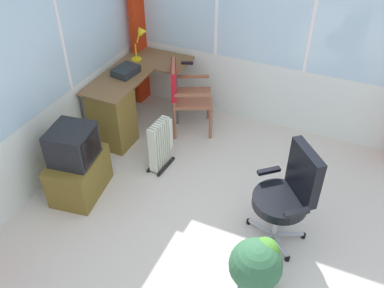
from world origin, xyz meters
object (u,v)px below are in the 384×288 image
at_px(tv_remote, 187,63).
at_px(wooden_armchair, 182,89).
at_px(desk, 115,111).
at_px(desk_lamp, 142,38).
at_px(tv_on_stand, 77,166).
at_px(paper_tray, 126,71).
at_px(potted_plant, 257,265).
at_px(office_chair, 290,191).
at_px(space_heater, 161,144).

distance_m(tv_remote, wooden_armchair, 0.37).
xyz_separation_m(desk, desk_lamp, (0.77, 0.02, 0.61)).
relative_size(wooden_armchair, tv_on_stand, 1.11).
bearing_deg(desk, desk_lamp, 1.76).
distance_m(paper_tray, potted_plant, 2.77).
bearing_deg(tv_remote, office_chair, -151.73).
height_order(tv_remote, paper_tray, paper_tray).
xyz_separation_m(desk, tv_remote, (0.85, -0.56, 0.35)).
distance_m(tv_remote, tv_on_stand, 1.90).
height_order(desk, potted_plant, desk).
distance_m(desk_lamp, tv_remote, 0.64).
relative_size(paper_tray, office_chair, 0.29).
xyz_separation_m(desk, tv_on_stand, (-0.96, -0.14, -0.05)).
xyz_separation_m(space_heater, potted_plant, (-1.11, -1.45, -0.00)).
height_order(desk, tv_on_stand, tv_on_stand).
bearing_deg(office_chair, tv_on_stand, 97.63).
bearing_deg(paper_tray, tv_on_stand, -173.75).
bearing_deg(paper_tray, wooden_armchair, -70.06).
distance_m(desk, potted_plant, 2.55).
distance_m(desk, paper_tray, 0.50).
xyz_separation_m(desk, space_heater, (-0.21, -0.72, -0.11)).
bearing_deg(desk, wooden_armchair, -49.35).
distance_m(tv_remote, paper_tray, 0.78).
distance_m(desk, tv_remote, 1.08).
distance_m(desk, office_chair, 2.35).
distance_m(desk_lamp, tv_on_stand, 1.86).
height_order(desk_lamp, potted_plant, desk_lamp).
distance_m(office_chair, tv_on_stand, 2.14).
bearing_deg(tv_on_stand, space_heater, -37.95).
xyz_separation_m(desk, wooden_armchair, (0.54, -0.63, 0.16)).
distance_m(office_chair, space_heater, 1.62).
bearing_deg(tv_on_stand, potted_plant, -100.24).
distance_m(office_chair, potted_plant, 0.71).
height_order(tv_on_stand, potted_plant, tv_on_stand).
relative_size(office_chair, potted_plant, 1.92).
bearing_deg(space_heater, desk_lamp, 37.20).
bearing_deg(tv_remote, wooden_armchair, 173.45).
distance_m(paper_tray, tv_on_stand, 1.35).
relative_size(office_chair, tv_on_stand, 1.25).
relative_size(desk, space_heater, 2.32).
bearing_deg(potted_plant, paper_tray, 53.03).
relative_size(desk_lamp, tv_on_stand, 0.50).
distance_m(desk_lamp, space_heater, 1.43).
height_order(tv_remote, potted_plant, tv_remote).
distance_m(desk, tv_on_stand, 0.97).
relative_size(space_heater, potted_plant, 1.13).
bearing_deg(tv_remote, desk, 127.27).
bearing_deg(tv_on_stand, paper_tray, 6.25).
relative_size(tv_on_stand, potted_plant, 1.54).
xyz_separation_m(tv_remote, space_heater, (-1.07, -0.16, -0.46)).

